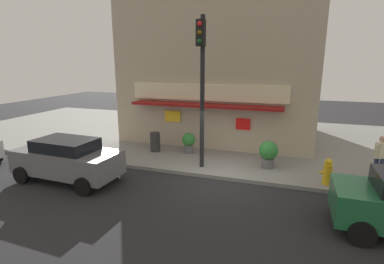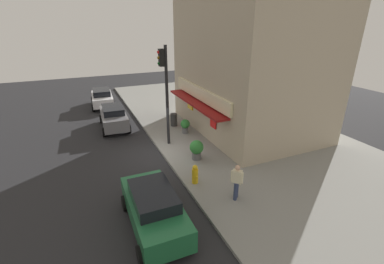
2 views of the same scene
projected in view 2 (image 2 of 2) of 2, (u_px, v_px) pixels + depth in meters
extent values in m
plane|color=#232326|center=(161.00, 154.00, 15.93)|extent=(53.54, 53.54, 0.00)
cube|color=gray|center=(247.00, 136.00, 18.15)|extent=(35.70, 12.18, 0.15)
cube|color=tan|center=(250.00, 64.00, 17.94)|extent=(10.05, 7.07, 8.97)
cube|color=beige|center=(201.00, 94.00, 17.24)|extent=(7.64, 0.16, 0.78)
cube|color=maroon|center=(196.00, 103.00, 17.34)|extent=(7.24, 0.90, 0.12)
cube|color=yellow|center=(190.00, 105.00, 19.23)|extent=(0.82, 0.08, 0.55)
cube|color=red|center=(213.00, 124.00, 16.28)|extent=(0.67, 0.08, 0.53)
cylinder|color=black|center=(167.00, 98.00, 15.84)|extent=(0.18, 0.18, 5.96)
cube|color=black|center=(161.00, 58.00, 14.86)|extent=(0.32, 0.28, 0.95)
sphere|color=red|center=(158.00, 52.00, 14.69)|extent=(0.18, 0.18, 0.18)
sphere|color=brown|center=(159.00, 58.00, 14.80)|extent=(0.18, 0.18, 0.18)
sphere|color=#0F4C19|center=(159.00, 63.00, 14.92)|extent=(0.18, 0.18, 0.18)
cylinder|color=gold|center=(195.00, 176.00, 12.71)|extent=(0.30, 0.30, 0.74)
sphere|color=gold|center=(195.00, 168.00, 12.54)|extent=(0.25, 0.25, 0.25)
cylinder|color=gold|center=(193.00, 173.00, 12.87)|extent=(0.12, 0.10, 0.10)
cylinder|color=gold|center=(197.00, 177.00, 12.52)|extent=(0.12, 0.10, 0.10)
cylinder|color=#2D2D2D|center=(174.00, 120.00, 19.66)|extent=(0.48, 0.48, 0.92)
cylinder|color=navy|center=(237.00, 189.00, 11.65)|extent=(0.23, 0.23, 0.83)
cylinder|color=navy|center=(235.00, 192.00, 11.47)|extent=(0.23, 0.23, 0.83)
cube|color=beige|center=(237.00, 176.00, 11.29)|extent=(0.46, 0.45, 0.57)
sphere|color=tan|center=(238.00, 168.00, 11.13)|extent=(0.22, 0.22, 0.22)
cylinder|color=beige|center=(232.00, 176.00, 11.38)|extent=(0.14, 0.14, 0.51)
cylinder|color=beige|center=(242.00, 178.00, 11.22)|extent=(0.14, 0.14, 0.51)
cylinder|color=#59595B|center=(185.00, 130.00, 18.45)|extent=(0.42, 0.42, 0.40)
sphere|color=#2D7A33|center=(185.00, 124.00, 18.27)|extent=(0.63, 0.63, 0.63)
cylinder|color=#59595B|center=(197.00, 156.00, 14.97)|extent=(0.51, 0.51, 0.41)
sphere|color=#2D7A33|center=(197.00, 147.00, 14.76)|extent=(0.77, 0.77, 0.77)
cube|color=#1E6038|center=(154.00, 210.00, 10.05)|extent=(4.17, 1.79, 0.87)
cube|color=black|center=(153.00, 196.00, 9.80)|extent=(2.26, 1.49, 0.45)
cylinder|color=black|center=(190.00, 239.00, 9.30)|extent=(0.64, 0.23, 0.64)
cylinder|color=black|center=(141.00, 255.00, 8.67)|extent=(0.64, 0.23, 0.64)
cylinder|color=black|center=(165.00, 193.00, 11.76)|extent=(0.64, 0.23, 0.64)
cylinder|color=black|center=(125.00, 203.00, 11.14)|extent=(0.64, 0.23, 0.64)
cube|color=silver|center=(102.00, 99.00, 24.53)|extent=(4.03, 1.97, 0.77)
cube|color=black|center=(101.00, 92.00, 24.29)|extent=(2.21, 1.58, 0.48)
cylinder|color=black|center=(114.00, 106.00, 23.77)|extent=(0.65, 0.26, 0.64)
cylinder|color=black|center=(93.00, 108.00, 23.21)|extent=(0.65, 0.26, 0.64)
cylinder|color=black|center=(111.00, 98.00, 26.15)|extent=(0.65, 0.26, 0.64)
cylinder|color=black|center=(93.00, 100.00, 25.60)|extent=(0.65, 0.26, 0.64)
cube|color=slate|center=(114.00, 118.00, 19.55)|extent=(4.12, 1.83, 0.87)
cube|color=black|center=(113.00, 110.00, 19.30)|extent=(2.24, 1.49, 0.43)
cylinder|color=black|center=(129.00, 129.00, 18.78)|extent=(0.65, 0.25, 0.64)
cylinder|color=black|center=(104.00, 132.00, 18.21)|extent=(0.65, 0.25, 0.64)
cylinder|color=black|center=(123.00, 116.00, 21.22)|extent=(0.65, 0.25, 0.64)
cylinder|color=black|center=(101.00, 119.00, 20.65)|extent=(0.65, 0.25, 0.64)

